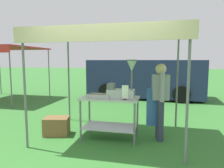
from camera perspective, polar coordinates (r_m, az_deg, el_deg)
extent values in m
plane|color=#33702D|center=(9.50, 6.88, -3.63)|extent=(70.00, 70.00, 0.00)
cylinder|color=slate|center=(4.17, -23.08, -1.76)|extent=(0.04, 0.04, 2.21)
cylinder|color=slate|center=(3.41, 20.31, -3.39)|extent=(0.04, 0.04, 2.21)
cylinder|color=slate|center=(5.83, -11.93, 0.85)|extent=(0.04, 0.04, 2.21)
cylinder|color=slate|center=(5.31, 17.66, 0.14)|extent=(0.04, 0.04, 2.21)
cube|color=#CCB78E|center=(4.45, -0.15, 13.86)|extent=(3.09, 2.13, 0.05)
cube|color=#CCB78E|center=(3.42, -4.24, 13.77)|extent=(3.09, 0.02, 0.24)
cube|color=#B7B7BC|center=(4.34, -0.59, -3.95)|extent=(1.22, 0.66, 0.04)
cube|color=#B7B7BC|center=(4.50, -0.58, -11.76)|extent=(1.12, 0.61, 0.02)
cylinder|color=slate|center=(4.35, -8.76, -10.09)|extent=(0.04, 0.04, 0.86)
cylinder|color=slate|center=(4.09, 6.27, -11.16)|extent=(0.04, 0.04, 0.86)
cylinder|color=slate|center=(4.86, -6.29, -8.28)|extent=(0.04, 0.04, 0.86)
cylinder|color=slate|center=(4.62, 7.08, -9.06)|extent=(0.04, 0.04, 0.86)
cube|color=#B7B7BC|center=(4.35, -3.31, -3.63)|extent=(0.45, 0.28, 0.01)
cube|color=#B7B7BC|center=(4.21, -3.82, -3.46)|extent=(0.45, 0.01, 0.06)
cube|color=#B7B7BC|center=(4.47, -2.84, -2.88)|extent=(0.45, 0.01, 0.06)
cube|color=#B7B7BC|center=(4.40, -6.07, -3.04)|extent=(0.01, 0.28, 0.06)
cube|color=#B7B7BC|center=(4.28, -0.48, -3.27)|extent=(0.01, 0.28, 0.06)
torus|color=gold|center=(4.37, -3.88, -3.31)|extent=(0.10, 0.10, 0.03)
torus|color=gold|center=(4.40, -2.78, -3.24)|extent=(0.09, 0.09, 0.03)
torus|color=gold|center=(4.37, -1.68, -3.32)|extent=(0.08, 0.08, 0.03)
torus|color=gold|center=(4.28, -1.95, -3.52)|extent=(0.09, 0.09, 0.03)
torus|color=gold|center=(4.34, -3.03, -3.38)|extent=(0.07, 0.07, 0.03)
torus|color=gold|center=(4.39, -5.53, -3.28)|extent=(0.09, 0.09, 0.03)
torus|color=gold|center=(4.35, -4.77, -3.36)|extent=(0.09, 0.09, 0.03)
torus|color=gold|center=(4.45, -4.65, -3.14)|extent=(0.10, 0.10, 0.03)
torus|color=gold|center=(4.29, -4.52, -3.52)|extent=(0.09, 0.09, 0.03)
torus|color=gold|center=(4.32, -5.80, -3.46)|extent=(0.10, 0.10, 0.03)
torus|color=gold|center=(4.32, -1.05, -3.43)|extent=(0.09, 0.09, 0.03)
torus|color=gold|center=(4.23, -1.39, -3.65)|extent=(0.10, 0.10, 0.03)
torus|color=gold|center=(4.39, -0.88, -3.27)|extent=(0.10, 0.10, 0.03)
cube|color=#B7B7BC|center=(4.25, 2.49, -2.70)|extent=(0.56, 0.28, 0.18)
cube|color=slate|center=(4.27, -0.27, -0.62)|extent=(0.14, 0.22, 0.12)
cylinder|color=slate|center=(4.18, 5.48, 0.94)|extent=(0.04, 0.04, 0.37)
cone|color=#B7B7BC|center=(4.16, 5.52, 4.96)|extent=(0.20, 0.20, 0.21)
cylinder|color=slate|center=(4.16, 5.54, 6.61)|extent=(0.21, 0.21, 0.02)
cube|color=black|center=(4.09, 3.67, -4.25)|extent=(0.08, 0.05, 0.02)
cube|color=white|center=(4.06, 3.68, -2.25)|extent=(0.13, 0.02, 0.27)
cylinder|color=#2D3347|center=(4.41, 13.30, -9.97)|extent=(0.14, 0.14, 0.86)
cylinder|color=#2D3347|center=(4.60, 12.91, -9.27)|extent=(0.14, 0.14, 0.86)
cube|color=gray|center=(4.37, 13.34, -0.88)|extent=(0.37, 0.27, 0.52)
cube|color=#335BA3|center=(4.43, 11.64, -6.41)|extent=(0.32, 0.07, 0.80)
cylinder|color=gray|center=(4.15, 13.81, -0.92)|extent=(0.10, 0.10, 0.58)
cylinder|color=gray|center=(4.58, 12.92, -0.20)|extent=(0.10, 0.10, 0.58)
sphere|color=#DBB28E|center=(4.34, 13.47, 4.10)|extent=(0.22, 0.22, 0.22)
cube|color=brown|center=(4.90, -15.14, -11.19)|extent=(0.62, 0.51, 0.40)
cube|color=navy|center=(9.44, 9.15, 1.72)|extent=(5.05, 2.11, 1.60)
cube|color=#1E2833|center=(9.81, -2.16, 4.32)|extent=(0.17, 1.62, 0.70)
cylinder|color=black|center=(8.90, -1.49, -2.06)|extent=(0.69, 0.27, 0.68)
cylinder|color=black|center=(10.67, 1.40, -0.61)|extent=(0.69, 0.27, 0.68)
cylinder|color=black|center=(8.54, 18.73, -2.77)|extent=(0.69, 0.27, 0.68)
cylinder|color=black|center=(10.38, 18.15, -1.14)|extent=(0.69, 0.27, 0.68)
cylinder|color=slate|center=(7.94, -26.36, 1.64)|extent=(0.04, 0.04, 2.17)
cylinder|color=slate|center=(11.64, -28.72, 2.87)|extent=(0.04, 0.04, 2.17)
cylinder|color=slate|center=(10.05, -17.11, 2.93)|extent=(0.04, 0.04, 2.17)
cube|color=red|center=(9.78, -28.11, 8.87)|extent=(2.90, 2.76, 0.05)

